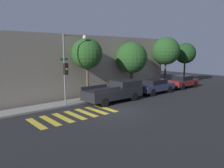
% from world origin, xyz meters
% --- Properties ---
extents(ground_plane, '(60.00, 60.00, 0.00)m').
position_xyz_m(ground_plane, '(0.00, 0.00, 0.00)').
color(ground_plane, black).
extents(sidewalk, '(26.00, 1.70, 0.14)m').
position_xyz_m(sidewalk, '(0.00, 4.05, 0.07)').
color(sidewalk, gray).
rests_on(sidewalk, ground).
extents(building_row, '(26.00, 6.00, 5.92)m').
position_xyz_m(building_row, '(0.00, 8.30, 2.96)').
color(building_row, gray).
rests_on(building_row, ground).
extents(crosswalk, '(5.98, 2.60, 0.00)m').
position_xyz_m(crosswalk, '(-2.73, 0.80, 0.00)').
color(crosswalk, gold).
rests_on(crosswalk, ground).
extents(traffic_light_pole, '(2.47, 0.56, 5.80)m').
position_xyz_m(traffic_light_pole, '(-1.55, 3.37, 3.67)').
color(traffic_light_pole, slate).
rests_on(traffic_light_pole, ground).
extents(pickup_truck, '(5.45, 2.07, 1.81)m').
position_xyz_m(pickup_truck, '(2.24, 2.10, 0.94)').
color(pickup_truck, black).
rests_on(pickup_truck, ground).
extents(sedan_near_corner, '(4.51, 1.80, 1.50)m').
position_xyz_m(sedan_near_corner, '(7.75, 2.10, 0.81)').
color(sedan_near_corner, '#2D3351').
rests_on(sedan_near_corner, ground).
extents(sedan_middle, '(4.39, 1.76, 1.50)m').
position_xyz_m(sedan_middle, '(13.07, 2.10, 0.81)').
color(sedan_middle, maroon).
rests_on(sedan_middle, ground).
extents(tree_near_corner, '(2.75, 2.75, 5.59)m').
position_xyz_m(tree_near_corner, '(0.69, 4.21, 4.19)').
color(tree_near_corner, brown).
rests_on(tree_near_corner, ground).
extents(tree_midblock, '(3.32, 3.32, 5.39)m').
position_xyz_m(tree_midblock, '(6.33, 4.21, 3.71)').
color(tree_midblock, '#4C3823').
rests_on(tree_midblock, ground).
extents(tree_far_end, '(3.39, 3.39, 6.11)m').
position_xyz_m(tree_far_end, '(12.36, 4.21, 4.41)').
color(tree_far_end, '#42301E').
rests_on(tree_far_end, ground).
extents(tree_behind_truck, '(2.81, 2.81, 5.51)m').
position_xyz_m(tree_behind_truck, '(16.76, 4.21, 4.09)').
color(tree_behind_truck, '#42301E').
rests_on(tree_behind_truck, ground).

